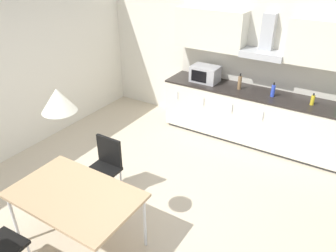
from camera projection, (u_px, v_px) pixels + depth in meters
ground_plane at (132, 209)px, 4.31m from camera, size 7.26×8.58×0.02m
wall_back at (227, 57)px, 5.85m from camera, size 5.81×0.10×2.62m
kitchen_counter at (252, 116)px, 5.65m from camera, size 3.15×0.67×0.91m
backsplash_tile at (263, 73)px, 5.55m from camera, size 3.13×0.02×0.48m
upper_wall_cabinets at (266, 37)px, 5.13m from camera, size 3.13×0.40×0.66m
microwave at (205, 74)px, 5.80m from camera, size 0.48×0.35×0.28m
bottle_brown at (240, 83)px, 5.49m from camera, size 0.06×0.06×0.28m
bottle_blue at (273, 91)px, 5.22m from camera, size 0.06×0.06×0.24m
bottle_yellow at (313, 100)px, 4.96m from camera, size 0.06×0.06×0.19m
dining_table at (75, 197)px, 3.47m from camera, size 1.38×0.86×0.74m
chair_far_left at (105, 163)px, 4.30m from camera, size 0.40×0.40×0.87m
pendant_lamp at (58, 100)px, 2.93m from camera, size 0.32×0.32×0.22m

